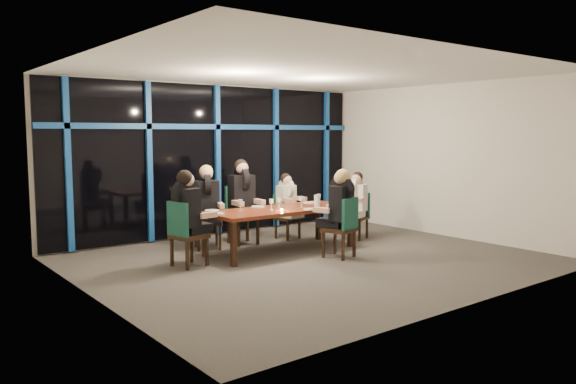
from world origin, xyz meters
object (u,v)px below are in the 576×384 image
diner_far_right (287,196)px  diner_end_right (356,195)px  diner_far_left (207,195)px  diner_far_mid (243,189)px  water_pitcher (317,200)px  wine_bottle (332,197)px  chair_end_left (184,231)px  dining_table (281,212)px  chair_far_left (207,216)px  chair_end_right (357,213)px  diner_near_mid (340,200)px  chair_near_mid (344,224)px  chair_far_right (285,214)px  chair_far_mid (241,211)px  diner_end_left (188,204)px

diner_far_right → diner_end_right: bearing=-46.7°
diner_far_left → diner_end_right: (2.72, -0.95, -0.11)m
diner_far_mid → water_pitcher: diner_far_mid is taller
wine_bottle → chair_end_left: bearing=179.2°
dining_table → diner_far_left: size_ratio=2.64×
chair_far_left → chair_end_right: 2.93m
diner_far_right → diner_near_mid: diner_near_mid is taller
chair_far_left → chair_near_mid: bearing=-35.6°
chair_far_right → chair_end_left: chair_end_left is taller
chair_far_mid → chair_near_mid: size_ratio=1.07×
chair_end_left → wine_bottle: wine_bottle is taller
chair_end_left → dining_table: bearing=-99.6°
diner_end_left → chair_end_right: bearing=-99.2°
chair_near_mid → diner_far_right: size_ratio=1.18×
chair_near_mid → diner_far_left: 2.48m
chair_end_right → wine_bottle: size_ratio=2.97×
chair_far_left → diner_end_right: diner_end_right is taller
diner_far_mid → water_pitcher: bearing=-47.0°
chair_end_left → diner_end_left: 0.41m
chair_end_right → chair_far_right: bearing=-147.6°
diner_end_right → diner_far_left: bearing=-128.7°
dining_table → diner_far_left: bearing=131.8°
chair_far_left → diner_far_left: (-0.03, -0.08, 0.40)m
diner_far_right → wine_bottle: size_ratio=2.82×
diner_end_right → water_pitcher: 1.14m
diner_near_mid → water_pitcher: 0.86m
diner_near_mid → dining_table: bearing=-80.2°
chair_far_right → chair_end_right: 1.41m
diner_far_left → diner_near_mid: (1.36, -1.94, -0.01)m
diner_end_left → wine_bottle: size_ratio=3.30×
chair_far_left → water_pitcher: chair_far_left is taller
dining_table → wine_bottle: (1.12, -0.06, 0.18)m
diner_end_right → diner_end_left: bearing=-108.9°
chair_far_mid → chair_end_left: chair_far_mid is taller
chair_far_mid → diner_far_right: diner_far_right is taller
chair_end_left → chair_far_right: bearing=-80.4°
chair_end_right → diner_far_left: size_ratio=0.90×
diner_far_left → diner_far_mid: size_ratio=0.95×
chair_near_mid → diner_near_mid: diner_near_mid is taller
chair_near_mid → diner_end_left: diner_end_left is taller
dining_table → wine_bottle: size_ratio=8.70×
diner_near_mid → wine_bottle: bearing=-142.5°
diner_far_mid → chair_near_mid: bearing=-66.9°
chair_far_right → diner_end_right: size_ratio=1.00×
diner_far_right → chair_far_mid: bearing=160.3°
diner_end_left → wine_bottle: (2.89, -0.06, -0.10)m
chair_end_left → diner_far_left: diner_far_left is taller
chair_end_left → diner_far_right: (2.66, 0.87, 0.26)m
dining_table → water_pitcher: 0.74m
chair_far_mid → diner_end_right: diner_end_right is taller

